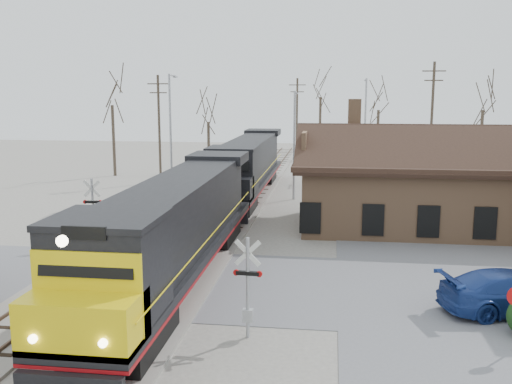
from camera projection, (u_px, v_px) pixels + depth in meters
The scene contains 20 objects.
ground at pixel (179, 282), 25.42m from camera, with size 140.00×140.00×0.00m, color #A39E93.
road at pixel (179, 281), 25.42m from camera, with size 60.00×9.00×0.03m, color slate.
track_main at pixel (236, 211), 40.05m from camera, with size 3.40×90.00×0.24m.
track_siding at pixel (173, 209), 40.64m from camera, with size 3.40×90.00×0.24m.
depot at pixel (419, 189), 35.14m from camera, with size 15.20×9.31×7.90m.
locomotive_lead at pixel (173, 231), 24.34m from camera, with size 3.20×21.44×4.76m.
locomotive_trailing at pixel (248, 166), 45.54m from camera, with size 3.20×21.44×4.51m.
crossbuck_near at pixel (248, 290), 19.36m from camera, with size 1.01×0.27×3.54m.
crossbuck_far at pixel (93, 213), 31.28m from camera, with size 1.06×0.28×3.70m.
streetlight_a at pixel (171, 131), 43.61m from camera, with size 0.25×2.04×9.68m.
streetlight_b at pixel (294, 139), 44.18m from camera, with size 0.25×2.04×8.42m.
streetlight_c at pixel (365, 123), 55.48m from camera, with size 0.25×2.04×9.64m.
utility_pole_a at pixel (159, 127), 52.54m from camera, with size 2.00×0.24×9.86m.
utility_pole_b at pixel (297, 119), 67.75m from camera, with size 2.00×0.24×9.94m.
utility_pole_c at pixel (431, 122), 49.98m from camera, with size 2.00×0.24×10.92m.
tree_a at pixel (112, 93), 56.04m from camera, with size 4.70×4.70×11.52m.
tree_b at pixel (208, 114), 61.05m from camera, with size 3.43×3.43×8.41m.
tree_c at pixel (321, 87), 70.81m from camera, with size 5.14×5.14×12.58m.
tree_d at pixel (379, 101), 65.90m from camera, with size 4.18×4.18×10.23m.
tree_e at pixel (484, 99), 56.43m from camera, with size 4.37×4.37×10.71m.
Camera 1 is at (6.66, -23.66, 8.35)m, focal length 40.00 mm.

